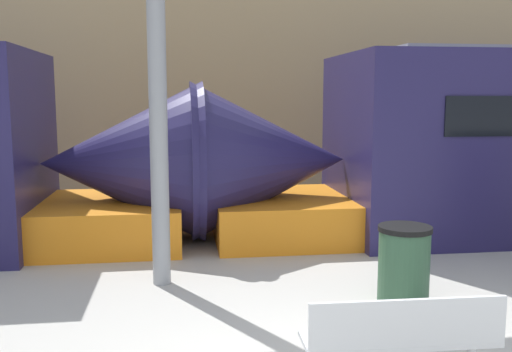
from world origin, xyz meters
name	(u,v)px	position (x,y,z in m)	size (l,w,h in m)	color
station_wall	(233,92)	(0.00, 10.27, 2.50)	(56.00, 0.20, 5.00)	tan
bench_near	(402,334)	(0.37, 0.22, 0.48)	(1.61, 0.48, 0.82)	silver
trash_bin	(404,264)	(1.18, 2.15, 0.46)	(0.62, 0.62, 0.91)	#2D5138
support_column_near	(159,132)	(-1.62, 3.22, 1.94)	(0.23, 0.23, 3.89)	gray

